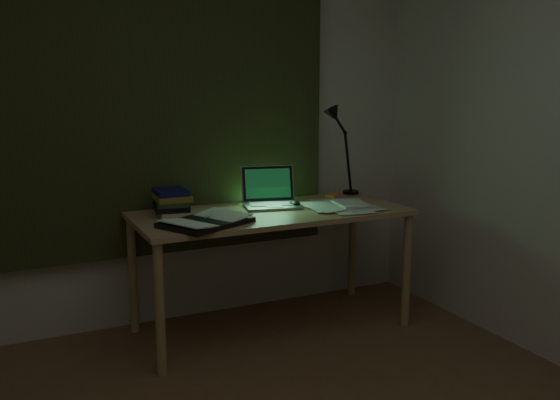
# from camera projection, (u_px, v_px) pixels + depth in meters

# --- Properties ---
(wall_back) EXTENTS (3.50, 0.00, 2.50)m
(wall_back) POSITION_uv_depth(u_px,v_px,m) (152.00, 121.00, 3.71)
(wall_back) COLOR silver
(wall_back) RESTS_ON ground
(curtain) EXTENTS (2.20, 0.06, 2.00)m
(curtain) POSITION_uv_depth(u_px,v_px,m) (152.00, 87.00, 3.63)
(curtain) COLOR #2E351A
(curtain) RESTS_ON wall_back
(desk) EXTENTS (1.61, 0.70, 0.73)m
(desk) POSITION_uv_depth(u_px,v_px,m) (271.00, 271.00, 3.74)
(desk) COLOR tan
(desk) RESTS_ON floor
(laptop) EXTENTS (0.41, 0.44, 0.24)m
(laptop) POSITION_uv_depth(u_px,v_px,m) (272.00, 188.00, 3.75)
(laptop) COLOR #A2A2A6
(laptop) RESTS_ON desk
(open_textbook) EXTENTS (0.54, 0.48, 0.04)m
(open_textbook) POSITION_uv_depth(u_px,v_px,m) (206.00, 221.00, 3.32)
(open_textbook) COLOR white
(open_textbook) RESTS_ON desk
(book_stack) EXTENTS (0.20, 0.23, 0.15)m
(book_stack) POSITION_uv_depth(u_px,v_px,m) (171.00, 202.00, 3.56)
(book_stack) COLOR white
(book_stack) RESTS_ON desk
(loose_papers) EXTENTS (0.38, 0.40, 0.02)m
(loose_papers) POSITION_uv_depth(u_px,v_px,m) (341.00, 205.00, 3.79)
(loose_papers) COLOR silver
(loose_papers) RESTS_ON desk
(mouse) EXTENTS (0.08, 0.11, 0.04)m
(mouse) POSITION_uv_depth(u_px,v_px,m) (295.00, 203.00, 3.80)
(mouse) COLOR black
(mouse) RESTS_ON desk
(sticky_yellow) EXTENTS (0.10, 0.10, 0.02)m
(sticky_yellow) POSITION_uv_depth(u_px,v_px,m) (334.00, 196.00, 4.11)
(sticky_yellow) COLOR yellow
(sticky_yellow) RESTS_ON desk
(sticky_pink) EXTENTS (0.09, 0.09, 0.02)m
(sticky_pink) POSITION_uv_depth(u_px,v_px,m) (335.00, 196.00, 4.10)
(sticky_pink) COLOR #E85AAF
(sticky_pink) RESTS_ON desk
(desk_lamp) EXTENTS (0.42, 0.34, 0.57)m
(desk_lamp) POSITION_uv_depth(u_px,v_px,m) (352.00, 152.00, 4.17)
(desk_lamp) COLOR black
(desk_lamp) RESTS_ON desk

